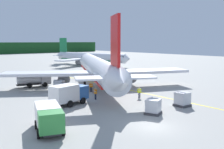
{
  "coord_description": "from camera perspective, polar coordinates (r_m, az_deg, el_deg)",
  "views": [
    {
      "loc": [
        -19.19,
        -16.69,
        8.61
      ],
      "look_at": [
        8.82,
        17.11,
        2.87
      ],
      "focal_mm": 41.16,
      "sensor_mm": 36.0,
      "label": 1
    }
  ],
  "objects": [
    {
      "name": "ground",
      "position": [
        68.04,
        -22.93,
        -0.5
      ],
      "size": [
        240.0,
        320.0,
        0.2
      ],
      "primitive_type": "cube",
      "color": "#999993"
    },
    {
      "name": "airliner_foreground",
      "position": [
        48.99,
        -3.2,
        1.32
      ],
      "size": [
        32.37,
        38.25,
        11.9
      ],
      "color": "silver",
      "rests_on": "ground"
    },
    {
      "name": "airliner_mid_apron",
      "position": [
        92.7,
        -5.1,
        3.82
      ],
      "size": [
        28.19,
        33.8,
        9.79
      ],
      "color": "silver",
      "rests_on": "ground"
    },
    {
      "name": "service_truck_fuel",
      "position": [
        35.33,
        -9.56,
        -4.2
      ],
      "size": [
        5.68,
        3.19,
        2.79
      ],
      "color": "#2659A5",
      "rests_on": "ground"
    },
    {
      "name": "service_truck_catering",
      "position": [
        25.63,
        -13.91,
        -9.08
      ],
      "size": [
        3.98,
        6.17,
        2.42
      ],
      "color": "#338C3F",
      "rests_on": "ground"
    },
    {
      "name": "service_truck_pushback",
      "position": [
        50.69,
        -16.82,
        -1.05
      ],
      "size": [
        6.48,
        3.42,
        2.4
      ],
      "color": "silver",
      "rests_on": "ground"
    },
    {
      "name": "cargo_container_near",
      "position": [
        30.96,
        9.1,
        -7.05
      ],
      "size": [
        2.29,
        2.29,
        1.94
      ],
      "color": "#333338",
      "rests_on": "ground"
    },
    {
      "name": "cargo_container_mid",
      "position": [
        45.78,
        -11.61,
        -2.37
      ],
      "size": [
        2.43,
        2.43,
        1.96
      ],
      "color": "#333338",
      "rests_on": "ground"
    },
    {
      "name": "cargo_container_far",
      "position": [
        35.41,
        15.34,
        -5.31
      ],
      "size": [
        1.89,
        1.89,
        2.02
      ],
      "color": "#333338",
      "rests_on": "ground"
    },
    {
      "name": "crew_marshaller",
      "position": [
        41.17,
        -9.41,
        -3.37
      ],
      "size": [
        0.47,
        0.49,
        1.62
      ],
      "color": "#191E33",
      "rests_on": "ground"
    },
    {
      "name": "crew_loader_left",
      "position": [
        39.24,
        6.1,
        -3.84
      ],
      "size": [
        0.57,
        0.41,
        1.63
      ],
      "color": "#191E33",
      "rests_on": "ground"
    },
    {
      "name": "crew_loader_right",
      "position": [
        43.86,
        -4.69,
        -2.61
      ],
      "size": [
        0.5,
        0.47,
        1.65
      ],
      "color": "#191E33",
      "rests_on": "ground"
    },
    {
      "name": "crew_supervisor",
      "position": [
        38.06,
        -3.69,
        -4.03
      ],
      "size": [
        0.26,
        0.63,
        1.77
      ],
      "color": "#191E33",
      "rests_on": "ground"
    },
    {
      "name": "apron_guide_line",
      "position": [
        47.19,
        1.94,
        -3.06
      ],
      "size": [
        0.3,
        60.0,
        0.01
      ],
      "primitive_type": "cube",
      "color": "yellow",
      "rests_on": "ground"
    }
  ]
}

